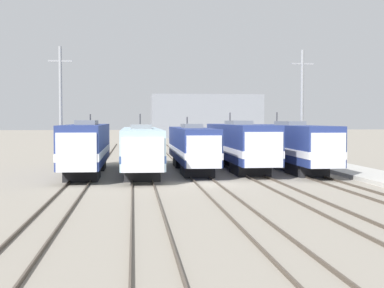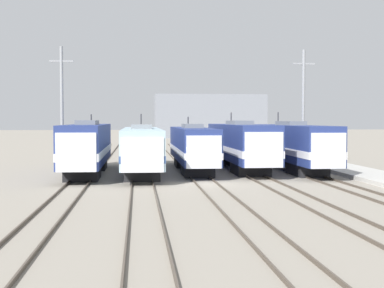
# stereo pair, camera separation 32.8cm
# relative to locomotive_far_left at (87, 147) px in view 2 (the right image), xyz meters

# --- Properties ---
(ground_plane) EXTENTS (400.00, 400.00, 0.00)m
(ground_plane) POSITION_rel_locomotive_far_left_xyz_m (8.71, -6.84, -2.24)
(ground_plane) COLOR gray
(rail_pair_far_left) EXTENTS (1.50, 120.00, 0.15)m
(rail_pair_far_left) POSITION_rel_locomotive_far_left_xyz_m (-0.00, -6.84, -2.17)
(rail_pair_far_left) COLOR #4C4238
(rail_pair_far_left) RESTS_ON ground_plane
(rail_pair_center_left) EXTENTS (1.51, 120.00, 0.15)m
(rail_pair_center_left) POSITION_rel_locomotive_far_left_xyz_m (4.35, -6.84, -2.17)
(rail_pair_center_left) COLOR #4C4238
(rail_pair_center_left) RESTS_ON ground_plane
(rail_pair_center) EXTENTS (1.51, 120.00, 0.15)m
(rail_pair_center) POSITION_rel_locomotive_far_left_xyz_m (8.71, -6.84, -2.17)
(rail_pair_center) COLOR #4C4238
(rail_pair_center) RESTS_ON ground_plane
(rail_pair_center_right) EXTENTS (1.51, 120.00, 0.15)m
(rail_pair_center_right) POSITION_rel_locomotive_far_left_xyz_m (13.06, -6.84, -2.17)
(rail_pair_center_right) COLOR #4C4238
(rail_pair_center_right) RESTS_ON ground_plane
(rail_pair_far_right) EXTENTS (1.50, 120.00, 0.15)m
(rail_pair_far_right) POSITION_rel_locomotive_far_left_xyz_m (17.41, -6.84, -2.17)
(rail_pair_far_right) COLOR #4C4238
(rail_pair_far_right) RESTS_ON ground_plane
(locomotive_far_left) EXTENTS (2.93, 16.43, 4.89)m
(locomotive_far_left) POSITION_rel_locomotive_far_left_xyz_m (0.00, 0.00, 0.00)
(locomotive_far_left) COLOR black
(locomotive_far_left) RESTS_ON ground_plane
(locomotive_center_left) EXTENTS (3.08, 19.24, 4.94)m
(locomotive_center_left) POSITION_rel_locomotive_far_left_xyz_m (4.35, 0.77, -0.16)
(locomotive_center_left) COLOR #232326
(locomotive_center_left) RESTS_ON ground_plane
(locomotive_center) EXTENTS (2.77, 16.79, 4.68)m
(locomotive_center) POSITION_rel_locomotive_far_left_xyz_m (8.71, 1.86, -0.15)
(locomotive_center) COLOR black
(locomotive_center) RESTS_ON ground_plane
(locomotive_center_right) EXTENTS (3.10, 18.96, 5.11)m
(locomotive_center_right) POSITION_rel_locomotive_far_left_xyz_m (13.06, 3.09, -0.02)
(locomotive_center_right) COLOR black
(locomotive_center_right) RESTS_ON ground_plane
(locomotive_far_right) EXTENTS (2.79, 19.05, 5.13)m
(locomotive_far_right) POSITION_rel_locomotive_far_left_xyz_m (17.41, 2.06, -0.04)
(locomotive_far_right) COLOR black
(locomotive_far_right) RESTS_ON ground_plane
(catenary_tower_left) EXTENTS (2.17, 0.29, 11.10)m
(catenary_tower_left) POSITION_rel_locomotive_far_left_xyz_m (-2.87, 6.80, 3.54)
(catenary_tower_left) COLOR gray
(catenary_tower_left) RESTS_ON ground_plane
(catenary_tower_right) EXTENTS (2.17, 0.29, 11.10)m
(catenary_tower_right) POSITION_rel_locomotive_far_left_xyz_m (19.91, 6.80, 3.54)
(catenary_tower_right) COLOR gray
(catenary_tower_right) RESTS_ON ground_plane
(depot_building) EXTENTS (27.13, 11.06, 10.60)m
(depot_building) POSITION_rel_locomotive_far_left_xyz_m (21.73, 89.12, 3.06)
(depot_building) COLOR gray
(depot_building) RESTS_ON ground_plane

